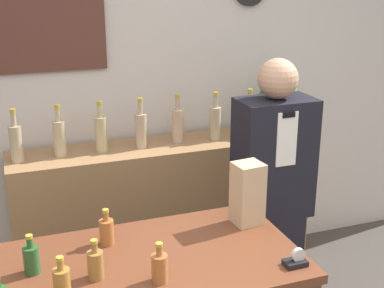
% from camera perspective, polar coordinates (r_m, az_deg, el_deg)
% --- Properties ---
extents(back_wall, '(5.20, 0.09, 2.70)m').
position_cam_1_polar(back_wall, '(3.50, -6.53, 6.75)').
color(back_wall, silver).
rests_on(back_wall, ground_plane).
extents(back_shelf, '(1.94, 0.40, 0.99)m').
position_cam_1_polar(back_shelf, '(3.58, -2.84, -7.51)').
color(back_shelf, '#9E754C').
rests_on(back_shelf, ground_plane).
extents(shopkeeper, '(0.41, 0.26, 1.62)m').
position_cam_1_polar(shopkeeper, '(3.02, 8.46, -6.32)').
color(shopkeeper, black).
rests_on(shopkeeper, ground_plane).
extents(potted_plant, '(0.27, 0.27, 0.36)m').
position_cam_1_polar(potted_plant, '(3.64, 9.24, 4.46)').
color(potted_plant, '#B27047').
rests_on(potted_plant, back_shelf).
extents(paper_bag, '(0.14, 0.13, 0.29)m').
position_cam_1_polar(paper_bag, '(2.45, 5.95, -5.27)').
color(paper_bag, tan).
rests_on(paper_bag, display_counter).
extents(tape_dispenser, '(0.09, 0.06, 0.07)m').
position_cam_1_polar(tape_dispenser, '(2.20, 11.06, -12.06)').
color(tape_dispenser, black).
rests_on(tape_dispenser, display_counter).
extents(counter_bottle_1, '(0.06, 0.06, 0.16)m').
position_cam_1_polar(counter_bottle_1, '(2.18, -16.76, -11.64)').
color(counter_bottle_1, '#2A5829').
rests_on(counter_bottle_1, display_counter).
extents(counter_bottle_2, '(0.06, 0.06, 0.16)m').
position_cam_1_polar(counter_bottle_2, '(2.01, -13.71, -14.11)').
color(counter_bottle_2, '#A3702E').
rests_on(counter_bottle_2, display_counter).
extents(counter_bottle_3, '(0.06, 0.06, 0.16)m').
position_cam_1_polar(counter_bottle_3, '(2.09, -10.26, -12.47)').
color(counter_bottle_3, olive).
rests_on(counter_bottle_3, display_counter).
extents(counter_bottle_4, '(0.06, 0.06, 0.16)m').
position_cam_1_polar(counter_bottle_4, '(2.32, -9.09, -9.16)').
color(counter_bottle_4, '#A86431').
rests_on(counter_bottle_4, display_counter).
extents(counter_bottle_5, '(0.06, 0.06, 0.16)m').
position_cam_1_polar(counter_bottle_5, '(2.05, -3.47, -12.98)').
color(counter_bottle_5, '#A76130').
rests_on(counter_bottle_5, display_counter).
extents(shelf_bottle_0, '(0.07, 0.07, 0.31)m').
position_cam_1_polar(shelf_bottle_0, '(3.21, -18.26, 0.19)').
color(shelf_bottle_0, tan).
rests_on(shelf_bottle_0, back_shelf).
extents(shelf_bottle_1, '(0.07, 0.07, 0.31)m').
position_cam_1_polar(shelf_bottle_1, '(3.24, -13.95, 0.74)').
color(shelf_bottle_1, tan).
rests_on(shelf_bottle_1, back_shelf).
extents(shelf_bottle_2, '(0.07, 0.07, 0.31)m').
position_cam_1_polar(shelf_bottle_2, '(3.27, -9.69, 1.21)').
color(shelf_bottle_2, tan).
rests_on(shelf_bottle_2, back_shelf).
extents(shelf_bottle_3, '(0.07, 0.07, 0.31)m').
position_cam_1_polar(shelf_bottle_3, '(3.31, -5.46, 1.59)').
color(shelf_bottle_3, tan).
rests_on(shelf_bottle_3, back_shelf).
extents(shelf_bottle_4, '(0.07, 0.07, 0.31)m').
position_cam_1_polar(shelf_bottle_4, '(3.39, -1.55, 2.12)').
color(shelf_bottle_4, tan).
rests_on(shelf_bottle_4, back_shelf).
extents(shelf_bottle_5, '(0.07, 0.07, 0.31)m').
position_cam_1_polar(shelf_bottle_5, '(3.45, 2.50, 2.37)').
color(shelf_bottle_5, tan).
rests_on(shelf_bottle_5, back_shelf).
extents(shelf_bottle_6, '(0.07, 0.07, 0.31)m').
position_cam_1_polar(shelf_bottle_6, '(3.55, 6.15, 2.76)').
color(shelf_bottle_6, tan).
rests_on(shelf_bottle_6, back_shelf).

